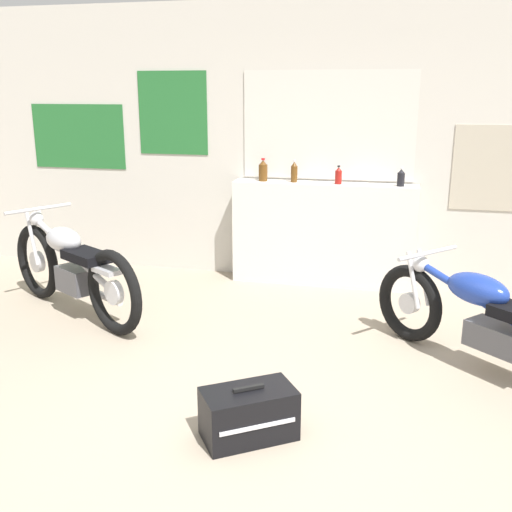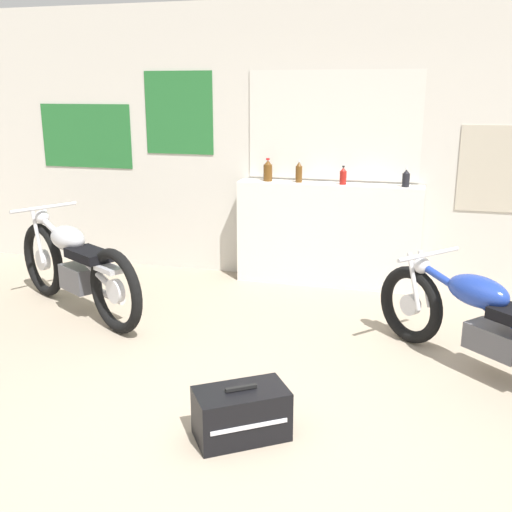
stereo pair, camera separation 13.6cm
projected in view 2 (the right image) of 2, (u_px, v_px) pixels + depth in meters
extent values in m
plane|color=gray|center=(258.00, 458.00, 3.27)|extent=(24.00, 24.00, 0.00)
cube|color=beige|center=(344.00, 146.00, 5.98)|extent=(10.00, 0.06, 2.80)
cube|color=silver|center=(333.00, 126.00, 5.92)|extent=(1.66, 0.01, 1.01)
cube|color=beige|center=(333.00, 126.00, 5.91)|extent=(1.72, 0.01, 1.07)
cube|color=#23662D|center=(179.00, 113.00, 6.30)|extent=(0.76, 0.01, 0.85)
cube|color=#23662D|center=(86.00, 136.00, 6.65)|extent=(1.09, 0.01, 0.69)
cube|color=silver|center=(328.00, 235.00, 6.07)|extent=(1.84, 0.28, 1.05)
cylinder|color=#5B3814|center=(268.00, 173.00, 6.06)|extent=(0.09, 0.09, 0.17)
cone|color=#5B3814|center=(268.00, 162.00, 6.03)|extent=(0.08, 0.08, 0.05)
cylinder|color=red|center=(268.00, 159.00, 6.02)|extent=(0.04, 0.04, 0.02)
cylinder|color=#5B3814|center=(299.00, 174.00, 5.98)|extent=(0.07, 0.07, 0.16)
cone|color=#5B3814|center=(299.00, 164.00, 5.95)|extent=(0.06, 0.06, 0.04)
cylinder|color=silver|center=(299.00, 161.00, 5.94)|extent=(0.03, 0.03, 0.02)
cylinder|color=maroon|center=(343.00, 178.00, 5.85)|extent=(0.07, 0.07, 0.13)
cone|color=maroon|center=(343.00, 169.00, 5.83)|extent=(0.06, 0.06, 0.04)
cylinder|color=black|center=(343.00, 167.00, 5.82)|extent=(0.03, 0.03, 0.01)
cylinder|color=black|center=(406.00, 180.00, 5.70)|extent=(0.07, 0.07, 0.13)
cone|color=black|center=(406.00, 171.00, 5.68)|extent=(0.06, 0.06, 0.04)
cylinder|color=silver|center=(407.00, 169.00, 5.67)|extent=(0.03, 0.03, 0.01)
torus|color=black|center=(43.00, 260.00, 5.78)|extent=(0.66, 0.44, 0.71)
cylinder|color=silver|center=(43.00, 260.00, 5.78)|extent=(0.20, 0.15, 0.20)
torus|color=black|center=(115.00, 291.00, 4.88)|extent=(0.66, 0.44, 0.71)
cylinder|color=silver|center=(115.00, 291.00, 4.88)|extent=(0.20, 0.15, 0.20)
cube|color=#4C4C51|center=(80.00, 278.00, 5.29)|extent=(0.43, 0.37, 0.22)
cylinder|color=#B2B2B7|center=(78.00, 254.00, 5.23)|extent=(1.05, 0.65, 0.45)
ellipsoid|color=#B2B2B7|center=(68.00, 238.00, 5.32)|extent=(0.50, 0.43, 0.22)
cube|color=black|center=(89.00, 255.00, 5.09)|extent=(0.50, 0.43, 0.08)
cube|color=#B2B2B7|center=(109.00, 269.00, 4.89)|extent=(0.30, 0.25, 0.04)
cylinder|color=silver|center=(37.00, 235.00, 5.62)|extent=(0.16, 0.11, 0.53)
cylinder|color=silver|center=(49.00, 233.00, 5.70)|extent=(0.16, 0.11, 0.53)
cylinder|color=silver|center=(44.00, 208.00, 5.55)|extent=(0.35, 0.57, 0.03)
sphere|color=silver|center=(42.00, 217.00, 5.61)|extent=(0.13, 0.13, 0.13)
cylinder|color=silver|center=(101.00, 292.00, 5.36)|extent=(0.65, 0.42, 0.06)
torus|color=black|center=(410.00, 305.00, 4.71)|extent=(0.52, 0.48, 0.62)
cylinder|color=silver|center=(410.00, 305.00, 4.71)|extent=(0.17, 0.16, 0.17)
cube|color=#4C4C51|center=(496.00, 340.00, 4.09)|extent=(0.44, 0.43, 0.18)
cylinder|color=navy|center=(499.00, 315.00, 4.04)|extent=(1.00, 0.91, 0.39)
ellipsoid|color=navy|center=(478.00, 291.00, 4.15)|extent=(0.52, 0.50, 0.22)
cylinder|color=silver|center=(414.00, 282.00, 4.56)|extent=(0.15, 0.14, 0.43)
cylinder|color=silver|center=(425.00, 279.00, 4.63)|extent=(0.15, 0.14, 0.43)
cylinder|color=silver|center=(429.00, 254.00, 4.48)|extent=(0.45, 0.50, 0.03)
sphere|color=silver|center=(422.00, 265.00, 4.55)|extent=(0.13, 0.13, 0.13)
cube|color=black|center=(241.00, 414.00, 3.44)|extent=(0.60, 0.54, 0.30)
cube|color=silver|center=(249.00, 427.00, 3.30)|extent=(0.37, 0.26, 0.02)
cube|color=black|center=(241.00, 388.00, 3.39)|extent=(0.17, 0.12, 0.02)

